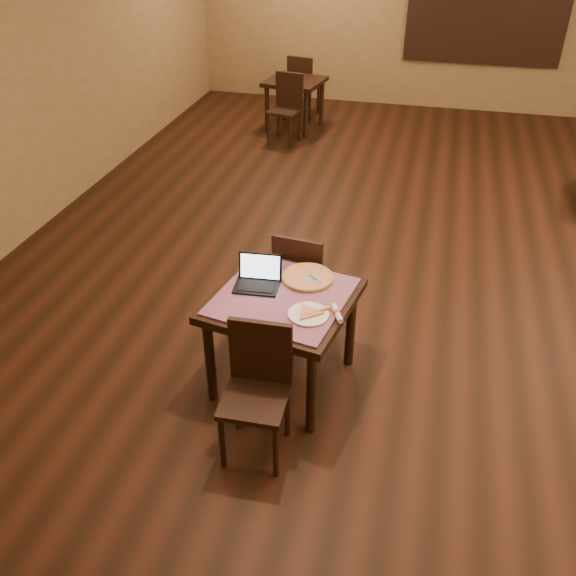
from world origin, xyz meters
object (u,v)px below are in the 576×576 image
(chair_main_far, at_px, (301,278))
(laptop, at_px, (258,277))
(other_table_b_chair_far, at_px, (302,83))
(other_table_b, at_px, (295,88))
(other_table_b_chair_near, at_px, (287,104))
(tiled_table, at_px, (283,308))
(chair_main_near, at_px, (258,383))
(pizza_pan, at_px, (307,279))

(chair_main_far, relative_size, laptop, 2.85)
(laptop, xyz_separation_m, other_table_b_chair_far, (-1.02, 5.88, -0.29))
(other_table_b, xyz_separation_m, other_table_b_chair_near, (0.01, -0.54, -0.07))
(chair_main_far, bearing_deg, tiled_table, 97.73)
(laptop, bearing_deg, other_table_b_chair_far, 94.80)
(laptop, bearing_deg, chair_main_far, 64.88)
(tiled_table, height_order, other_table_b_chair_far, other_table_b_chair_far)
(chair_main_far, relative_size, other_table_b_chair_near, 0.98)
(chair_main_near, relative_size, other_table_b_chair_near, 0.99)
(chair_main_far, bearing_deg, other_table_b_chair_near, -67.63)
(chair_main_far, distance_m, other_table_b, 4.96)
(pizza_pan, distance_m, other_table_b_chair_near, 4.84)
(tiled_table, relative_size, chair_main_far, 1.17)
(pizza_pan, relative_size, other_table_b_chair_near, 0.41)
(tiled_table, distance_m, other_table_b_chair_near, 5.03)
(laptop, bearing_deg, tiled_table, -31.28)
(other_table_b, bearing_deg, tiled_table, -67.62)
(laptop, xyz_separation_m, pizza_pan, (0.32, 0.14, -0.05))
(laptop, height_order, pizza_pan, laptop)
(laptop, height_order, other_table_b_chair_near, laptop)
(chair_main_far, height_order, other_table_b_chair_near, other_table_b_chair_near)
(tiled_table, relative_size, other_table_b, 1.21)
(chair_main_far, distance_m, laptop, 0.63)
(other_table_b, relative_size, other_table_b_chair_far, 0.95)
(pizza_pan, bearing_deg, tiled_table, -116.57)
(other_table_b_chair_far, bearing_deg, laptop, 109.71)
(chair_main_far, bearing_deg, chair_main_near, 97.15)
(chair_main_near, bearing_deg, tiled_table, 87.66)
(tiled_table, bearing_deg, other_table_b_chair_far, 111.95)
(other_table_b_chair_near, xyz_separation_m, other_table_b_chair_far, (-0.03, 1.09, 0.00))
(other_table_b_chair_far, bearing_deg, other_table_b, 101.30)
(chair_main_near, distance_m, laptop, 0.80)
(chair_main_near, bearing_deg, chair_main_far, 88.23)
(tiled_table, height_order, pizza_pan, pizza_pan)
(pizza_pan, bearing_deg, other_table_b_chair_far, 103.18)
(chair_main_far, bearing_deg, other_table_b_chair_far, -70.39)
(chair_main_near, height_order, chair_main_far, chair_main_near)
(pizza_pan, bearing_deg, laptop, -156.14)
(chair_main_near, distance_m, pizza_pan, 0.90)
(pizza_pan, xyz_separation_m, other_table_b, (-1.33, 5.19, -0.17))
(chair_main_far, xyz_separation_m, laptop, (-0.19, -0.52, 0.30))
(other_table_b_chair_near, bearing_deg, tiled_table, -66.43)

